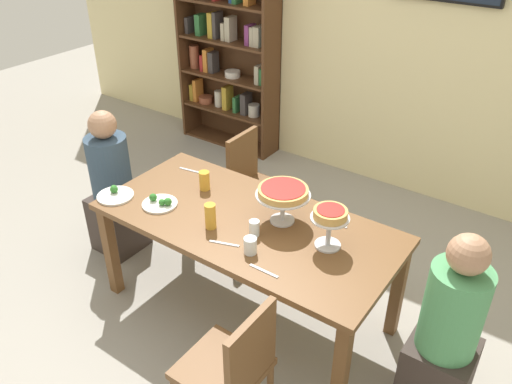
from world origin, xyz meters
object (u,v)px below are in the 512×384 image
Objects in this scene: chair_far_left at (254,182)px; cutlery_knife_near at (264,271)px; dining_table at (247,231)px; chair_near_right at (233,367)px; water_glass_clear_near at (250,245)px; cutlery_fork_near at (191,170)px; beer_glass_amber_short at (210,216)px; diner_head_west at (114,193)px; cutlery_fork_far at (335,222)px; diner_head_east at (445,340)px; water_glass_clear_far at (254,228)px; beer_glass_amber_tall at (204,181)px; bookshelf at (228,38)px; personal_pizza_stand at (330,218)px; salad_plate_far_diner at (160,203)px; cutlery_knife_far at (224,243)px; salad_plate_near_diner at (115,194)px; deep_dish_pizza_stand at (283,194)px.

chair_far_left is 1.39m from cutlery_knife_near.
dining_table is 0.90m from chair_far_left.
chair_near_right reaches higher than water_glass_clear_near.
dining_table is at bearing 149.71° from cutlery_fork_near.
beer_glass_amber_short is at bearing 163.24° from cutlery_knife_near.
beer_glass_amber_short is at bearing 169.74° from water_glass_clear_near.
diner_head_west reaches higher than cutlery_fork_far.
diner_head_west is 1.00× the size of diner_head_east.
chair_near_right is 0.81m from water_glass_clear_far.
cutlery_knife_near is at bearing -30.25° from beer_glass_amber_tall.
bookshelf is 12.29× the size of cutlery_fork_far.
personal_pizza_stand reaches higher than cutlery_fork_near.
water_glass_clear_far is at bearing -158.53° from personal_pizza_stand.
water_glass_clear_far is 0.50m from cutlery_fork_far.
dining_table is at bearing -0.03° from diner_head_west.
chair_far_left is 0.69m from beer_glass_amber_tall.
water_glass_clear_near is at bearing -30.25° from beer_glass_amber_tall.
chair_near_right is at bearing -74.65° from cutlery_knife_near.
diner_head_west reaches higher than beer_glass_amber_tall.
bookshelf is 3.14m from cutlery_knife_near.
bookshelf reaches higher than salad_plate_far_diner.
cutlery_fork_near is 0.90m from cutlery_knife_far.
chair_near_right reaches higher than salad_plate_far_diner.
water_glass_clear_far is 0.89m from cutlery_fork_near.
beer_glass_amber_short reaches higher than dining_table.
beer_glass_amber_tall is at bearing 157.96° from water_glass_clear_far.
chair_near_right reaches higher than salad_plate_near_diner.
water_glass_clear_near is 0.54× the size of cutlery_fork_near.
chair_near_right is 0.51m from cutlery_knife_near.
chair_near_right is 2.64× the size of deep_dish_pizza_stand.
salad_plate_far_diner reaches higher than cutlery_fork_far.
diner_head_east is 1.13m from water_glass_clear_near.
beer_glass_amber_tall is at bearing 18.35° from cutlery_fork_far.
cutlery_knife_near is at bearing -48.83° from bookshelf.
deep_dish_pizza_stand is 2.53× the size of beer_glass_amber_tall.
water_glass_clear_near is 0.18m from cutlery_knife_near.
cutlery_fork_near is (1.00, -1.74, -0.39)m from bookshelf.
cutlery_knife_far is at bearing -172.58° from water_glass_clear_near.
salad_plate_near_diner is 1.82× the size of beer_glass_amber_tall.
diner_head_east is 6.39× the size of cutlery_fork_near.
cutlery_knife_near is at bearing -11.78° from diner_head_west.
diner_head_west reaches higher than cutlery_fork_near.
cutlery_knife_near is (0.49, -0.15, -0.08)m from beer_glass_amber_short.
chair_far_left is 8.92× the size of water_glass_clear_near.
beer_glass_amber_short reaches higher than water_glass_clear_near.
bookshelf reaches higher than water_glass_clear_near.
beer_glass_amber_tall is (1.25, -1.88, -0.33)m from bookshelf.
chair_far_left is 3.66× the size of salad_plate_near_diner.
beer_glass_amber_tall reaches higher than salad_plate_near_diner.
diner_head_west reaches higher than dining_table.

